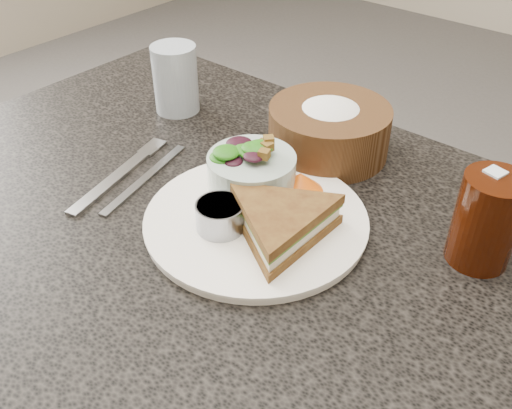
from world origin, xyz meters
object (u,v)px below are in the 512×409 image
at_px(dinner_plate, 256,221).
at_px(cola_glass, 488,216).
at_px(dressing_ramekin, 220,216).
at_px(salad_bowl, 252,167).
at_px(water_glass, 175,79).
at_px(sandwich, 281,223).
at_px(bread_basket, 329,122).

xyz_separation_m(dinner_plate, cola_glass, (0.23, 0.11, 0.05)).
xyz_separation_m(dinner_plate, dressing_ramekin, (-0.02, -0.04, 0.02)).
distance_m(dressing_ramekin, cola_glass, 0.29).
height_order(salad_bowl, water_glass, water_glass).
bearing_deg(dinner_plate, salad_bowl, 135.10).
bearing_deg(cola_glass, sandwich, -145.87).
relative_size(sandwich, bread_basket, 0.93).
xyz_separation_m(bread_basket, water_glass, (-0.26, -0.05, 0.01)).
xyz_separation_m(bread_basket, cola_glass, (0.25, -0.08, 0.01)).
distance_m(bread_basket, water_glass, 0.26).
relative_size(dinner_plate, dressing_ramekin, 4.65).
distance_m(dinner_plate, cola_glass, 0.26).
xyz_separation_m(dinner_plate, salad_bowl, (-0.04, 0.04, 0.04)).
distance_m(dressing_ramekin, water_glass, 0.33).
height_order(dinner_plate, bread_basket, bread_basket).
relative_size(cola_glass, water_glass, 1.12).
bearing_deg(dressing_ramekin, water_glass, 144.95).
bearing_deg(bread_basket, dinner_plate, -81.67).
xyz_separation_m(sandwich, water_glass, (-0.33, 0.16, 0.02)).
height_order(salad_bowl, bread_basket, bread_basket).
bearing_deg(water_glass, dressing_ramekin, -35.05).
distance_m(salad_bowl, cola_glass, 0.28).
relative_size(salad_bowl, cola_glass, 0.93).
distance_m(sandwich, water_glass, 0.37).
bearing_deg(salad_bowl, sandwich, -31.32).
relative_size(dressing_ramekin, bread_basket, 0.34).
bearing_deg(water_glass, dinner_plate, -27.08).
distance_m(dinner_plate, salad_bowl, 0.07).
relative_size(dinner_plate, sandwich, 1.69).
xyz_separation_m(salad_bowl, cola_glass, (0.27, 0.07, 0.02)).
distance_m(salad_bowl, water_glass, 0.26).
height_order(dressing_ramekin, water_glass, water_glass).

